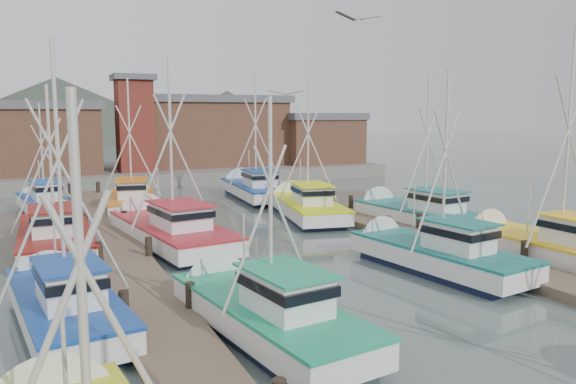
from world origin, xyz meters
name	(u,v)px	position (x,y,z in m)	size (l,w,h in m)	color
ground	(330,279)	(0.00, 0.00, 0.00)	(260.00, 260.00, 0.00)	#465551
dock_left	(128,268)	(-7.00, 4.04, 0.21)	(2.30, 46.00, 1.50)	brown
dock_right	(414,237)	(7.00, 4.04, 0.21)	(2.30, 46.00, 1.50)	brown
quay	(151,172)	(0.00, 37.00, 0.60)	(44.00, 16.00, 1.20)	gray
shed_left	(25,137)	(-11.00, 35.00, 4.34)	(12.72, 8.48, 6.20)	brown
shed_center	(209,130)	(6.00, 37.00, 4.69)	(14.84, 9.54, 6.90)	brown
shed_right	(319,138)	(17.00, 34.00, 3.84)	(8.48, 6.36, 5.20)	brown
lookout_tower	(135,123)	(-2.00, 33.00, 5.55)	(3.60, 3.60, 8.50)	maroon
distant_hills	(24,141)	(-12.76, 122.59, 0.00)	(175.00, 140.00, 42.00)	#3B4438
boat_4	(259,311)	(-4.44, -3.90, 0.68)	(3.79, 8.76, 7.52)	#101A37
boat_5	(429,253)	(4.39, -0.44, 0.68)	(3.86, 8.83, 8.80)	#101A37
boat_6	(63,303)	(-9.63, -0.84, 0.68)	(3.66, 8.44, 9.11)	#101A37
boat_7	(546,247)	(9.63, -1.63, 0.69)	(4.27, 9.19, 10.71)	#101A37
boat_8	(167,230)	(-4.44, 8.65, 0.68)	(4.69, 10.71, 10.06)	#101A37
boat_9	(305,206)	(4.85, 12.29, 0.68)	(4.53, 9.77, 9.34)	#101A37
boat_10	(55,235)	(-9.55, 9.68, 0.68)	(3.63, 9.79, 8.55)	#101A37
boat_11	(415,214)	(9.41, 7.19, 0.68)	(3.99, 9.56, 9.05)	#101A37
boat_12	(132,200)	(-4.55, 18.97, 0.68)	(3.98, 9.11, 9.32)	#101A37
boat_13	(253,189)	(4.73, 21.02, 0.69)	(4.11, 9.97, 10.22)	#101A37
boat_14	(43,204)	(-9.92, 19.90, 0.68)	(3.47, 8.00, 7.56)	#101A37
gull_near	(358,18)	(-1.60, -4.46, 9.05)	(1.55, 0.65, 0.24)	gray
gull_far	(286,93)	(-0.41, 3.29, 7.21)	(1.50, 0.66, 0.24)	gray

